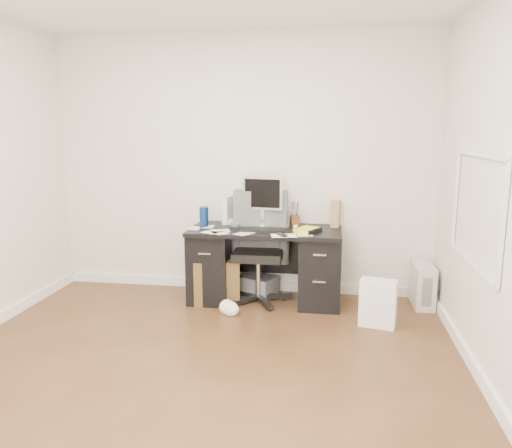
{
  "coord_description": "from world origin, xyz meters",
  "views": [
    {
      "loc": [
        0.93,
        -3.18,
        1.73
      ],
      "look_at": [
        0.27,
        1.2,
        0.88
      ],
      "focal_mm": 35.0,
      "sensor_mm": 36.0,
      "label": 1
    }
  ],
  "objects": [
    {
      "name": "wicker_basket",
      "position": [
        -0.2,
        1.6,
        0.22
      ],
      "size": [
        0.54,
        0.54,
        0.45
      ],
      "primitive_type": "cube",
      "rotation": [
        0.0,
        0.0,
        0.24
      ],
      "color": "#453114",
      "rests_on": "ground"
    },
    {
      "name": "white_binder",
      "position": [
        -0.12,
        1.91,
        0.89
      ],
      "size": [
        0.16,
        0.27,
        0.29
      ],
      "primitive_type": "cube",
      "rotation": [
        0.0,
        0.0,
        -0.2
      ],
      "color": "silver",
      "rests_on": "desk"
    },
    {
      "name": "lcd_monitor",
      "position": [
        0.26,
        1.75,
        1.01
      ],
      "size": [
        0.44,
        0.29,
        0.52
      ],
      "primitive_type": null,
      "rotation": [
        0.0,
        0.0,
        -0.14
      ],
      "color": "silver",
      "rests_on": "desk"
    },
    {
      "name": "room_shell",
      "position": [
        0.03,
        0.03,
        1.66
      ],
      "size": [
        4.02,
        4.02,
        2.71
      ],
      "color": "silver",
      "rests_on": "ground"
    },
    {
      "name": "shopping_bag",
      "position": [
        1.37,
        1.14,
        0.21
      ],
      "size": [
        0.36,
        0.29,
        0.43
      ],
      "primitive_type": "cube",
      "rotation": [
        0.0,
        0.0,
        -0.23
      ],
      "color": "white",
      "rests_on": "ground"
    },
    {
      "name": "office_chair",
      "position": [
        0.23,
        1.64,
        0.55
      ],
      "size": [
        0.64,
        0.64,
        1.11
      ],
      "primitive_type": null,
      "rotation": [
        0.0,
        0.0,
        0.02
      ],
      "color": "#545755",
      "rests_on": "ground"
    },
    {
      "name": "pc_tower",
      "position": [
        1.86,
        1.74,
        0.21
      ],
      "size": [
        0.2,
        0.42,
        0.42
      ],
      "primitive_type": "cube",
      "rotation": [
        0.0,
        0.0,
        0.03
      ],
      "color": "#B9B4A7",
      "rests_on": "ground"
    },
    {
      "name": "magazine_file",
      "position": [
        0.99,
        1.91,
        0.88
      ],
      "size": [
        0.14,
        0.23,
        0.26
      ],
      "primitive_type": "cube",
      "rotation": [
        0.0,
        0.0,
        -0.12
      ],
      "color": "#9F714D",
      "rests_on": "desk"
    },
    {
      "name": "keyboard",
      "position": [
        0.29,
        1.52,
        0.76
      ],
      "size": [
        0.43,
        0.15,
        0.02
      ],
      "primitive_type": "cube",
      "rotation": [
        0.0,
        0.0,
        0.02
      ],
      "color": "black",
      "rests_on": "desk"
    },
    {
      "name": "yellow_book",
      "position": [
        0.72,
        1.55,
        0.77
      ],
      "size": [
        0.27,
        0.29,
        0.04
      ],
      "primitive_type": "cube",
      "rotation": [
        0.0,
        0.0,
        -0.51
      ],
      "color": "yellow",
      "rests_on": "desk"
    },
    {
      "name": "computer_mouse",
      "position": [
        0.6,
        1.63,
        0.78
      ],
      "size": [
        0.06,
        0.06,
        0.06
      ],
      "primitive_type": "sphere",
      "rotation": [
        0.0,
        0.0,
        0.13
      ],
      "color": "silver",
      "rests_on": "desk"
    },
    {
      "name": "desk_printer",
      "position": [
        0.21,
        1.8,
        0.1
      ],
      "size": [
        0.44,
        0.41,
        0.21
      ],
      "primitive_type": "cube",
      "rotation": [
        0.0,
        0.0,
        -0.42
      ],
      "color": "slate",
      "rests_on": "ground"
    },
    {
      "name": "travel_mug",
      "position": [
        -0.33,
        1.66,
        0.85
      ],
      "size": [
        0.1,
        0.1,
        0.2
      ],
      "primitive_type": "cylinder",
      "rotation": [
        0.0,
        0.0,
        -0.16
      ],
      "color": "navy",
      "rests_on": "desk"
    },
    {
      "name": "pen_cup",
      "position": [
        0.58,
        1.86,
        0.87
      ],
      "size": [
        0.13,
        0.13,
        0.24
      ],
      "primitive_type": null,
      "rotation": [
        0.0,
        0.0,
        0.4
      ],
      "color": "#592E19",
      "rests_on": "desk"
    },
    {
      "name": "loose_papers",
      "position": [
        0.1,
        1.6,
        0.75
      ],
      "size": [
        1.1,
        0.6,
        0.0
      ],
      "primitive_type": null,
      "color": "white",
      "rests_on": "desk"
    },
    {
      "name": "paper_remote",
      "position": [
        0.51,
        1.35,
        0.76
      ],
      "size": [
        0.27,
        0.23,
        0.02
      ],
      "primitive_type": null,
      "rotation": [
        0.0,
        0.0,
        0.18
      ],
      "color": "white",
      "rests_on": "desk"
    },
    {
      "name": "desk",
      "position": [
        0.3,
        1.65,
        0.4
      ],
      "size": [
        1.5,
        0.7,
        0.75
      ],
      "color": "black",
      "rests_on": "ground"
    },
    {
      "name": "ground",
      "position": [
        0.0,
        0.0,
        0.0
      ],
      "size": [
        4.0,
        4.0,
        0.0
      ],
      "primitive_type": "plane",
      "color": "#452B16",
      "rests_on": "ground"
    }
  ]
}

